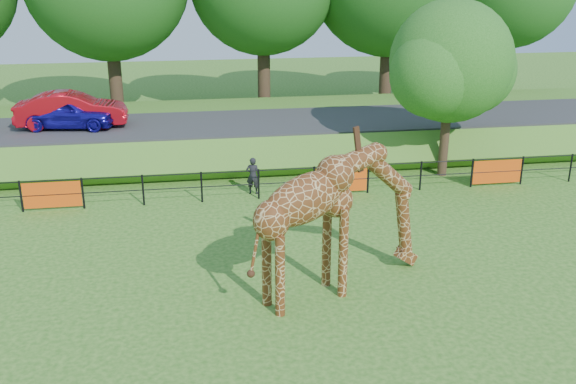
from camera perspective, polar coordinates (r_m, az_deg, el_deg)
name	(u,v)px	position (r m, az deg, el deg)	size (l,w,h in m)	color
ground	(299,311)	(15.63, 0.96, -10.50)	(90.00, 90.00, 0.00)	#265D17
giraffe	(341,221)	(15.89, 4.70, -2.58)	(5.21, 0.96, 3.72)	#582D12
perimeter_fence	(259,184)	(22.66, -2.63, 0.71)	(28.07, 0.10, 1.10)	black
embankment	(239,131)	(29.80, -4.36, 5.43)	(40.00, 9.00, 1.30)	#265D17
road	(242,123)	(28.18, -4.11, 6.12)	(40.00, 5.00, 0.12)	#2F2F32
car_blue	(67,112)	(28.34, -19.07, 6.72)	(1.61, 3.99, 1.36)	#1D15AB
car_red	(72,110)	(28.50, -18.67, 6.95)	(1.57, 4.50, 1.48)	#B80D19
visitor	(253,176)	(23.17, -3.14, 1.46)	(0.50, 0.33, 1.36)	black
tree_east	(453,66)	(25.31, 14.42, 10.80)	(5.40, 4.71, 6.76)	#352417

